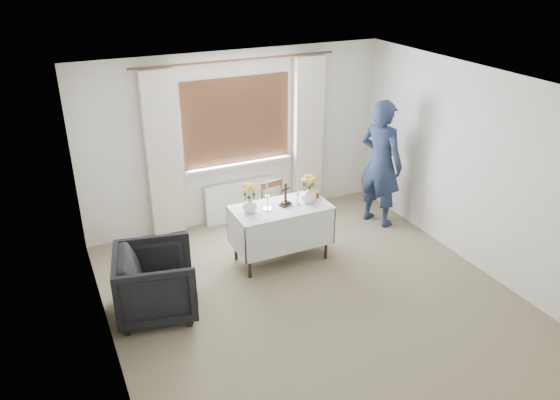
# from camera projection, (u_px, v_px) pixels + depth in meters

# --- Properties ---
(ground) EXTENTS (5.00, 5.00, 0.00)m
(ground) POSITION_uv_depth(u_px,v_px,m) (318.00, 305.00, 6.29)
(ground) COLOR gray
(ground) RESTS_ON ground
(altar_table) EXTENTS (1.24, 0.64, 0.76)m
(altar_table) POSITION_uv_depth(u_px,v_px,m) (281.00, 233.00, 7.06)
(altar_table) COLOR white
(altar_table) RESTS_ON ground
(wooden_chair) EXTENTS (0.44, 0.44, 0.83)m
(wooden_chair) POSITION_uv_depth(u_px,v_px,m) (279.00, 211.00, 7.56)
(wooden_chair) COLOR brown
(wooden_chair) RESTS_ON ground
(armchair) EXTENTS (1.02, 1.00, 0.79)m
(armchair) POSITION_uv_depth(u_px,v_px,m) (156.00, 282.00, 6.01)
(armchair) COLOR black
(armchair) RESTS_ON ground
(person) EXTENTS (0.67, 0.80, 1.87)m
(person) POSITION_uv_depth(u_px,v_px,m) (381.00, 163.00, 7.80)
(person) COLOR navy
(person) RESTS_ON ground
(radiator) EXTENTS (1.10, 0.10, 0.60)m
(radiator) POSITION_uv_depth(u_px,v_px,m) (241.00, 201.00, 8.15)
(radiator) COLOR white
(radiator) RESTS_ON ground
(wooden_cross) EXTENTS (0.17, 0.15, 0.31)m
(wooden_cross) POSITION_uv_depth(u_px,v_px,m) (286.00, 194.00, 6.87)
(wooden_cross) COLOR black
(wooden_cross) RESTS_ON altar_table
(candlestick_left) EXTENTS (0.13, 0.13, 0.39)m
(candlestick_left) POSITION_uv_depth(u_px,v_px,m) (267.00, 195.00, 6.75)
(candlestick_left) COLOR white
(candlestick_left) RESTS_ON altar_table
(candlestick_right) EXTENTS (0.11, 0.11, 0.32)m
(candlestick_right) POSITION_uv_depth(u_px,v_px,m) (298.00, 193.00, 6.88)
(candlestick_right) COLOR white
(candlestick_right) RESTS_ON altar_table
(flower_vase_left) EXTENTS (0.20, 0.20, 0.20)m
(flower_vase_left) POSITION_uv_depth(u_px,v_px,m) (250.00, 205.00, 6.72)
(flower_vase_left) COLOR white
(flower_vase_left) RESTS_ON altar_table
(flower_vase_right) EXTENTS (0.22, 0.22, 0.20)m
(flower_vase_right) POSITION_uv_depth(u_px,v_px,m) (308.00, 195.00, 6.98)
(flower_vase_right) COLOR white
(flower_vase_right) RESTS_ON altar_table
(wicker_basket) EXTENTS (0.25, 0.25, 0.08)m
(wicker_basket) POSITION_uv_depth(u_px,v_px,m) (311.00, 194.00, 7.16)
(wicker_basket) COLOR brown
(wicker_basket) RESTS_ON altar_table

